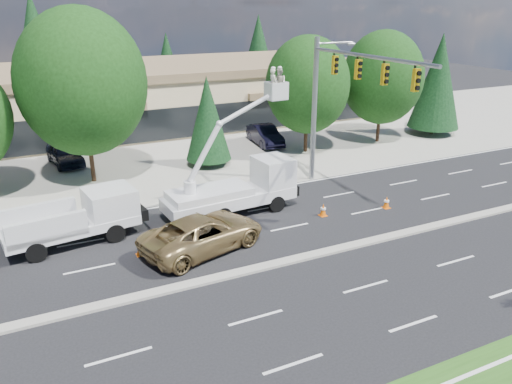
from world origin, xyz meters
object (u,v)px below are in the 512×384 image
signal_mast (335,92)px  minivan (203,233)px  utility_pickup (81,222)px  bucket_truck (243,182)px

signal_mast → minivan: (-9.88, -4.24, -5.22)m
utility_pickup → minivan: (4.99, -3.46, -0.14)m
utility_pickup → bucket_truck: size_ratio=0.79×
signal_mast → bucket_truck: size_ratio=1.25×
bucket_truck → minivan: bearing=-140.3°
bucket_truck → utility_pickup: bearing=175.8°
signal_mast → utility_pickup: signal_mast is taller
signal_mast → minivan: size_ratio=1.69×
minivan → signal_mast: bearing=-83.3°
bucket_truck → minivan: 5.08m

